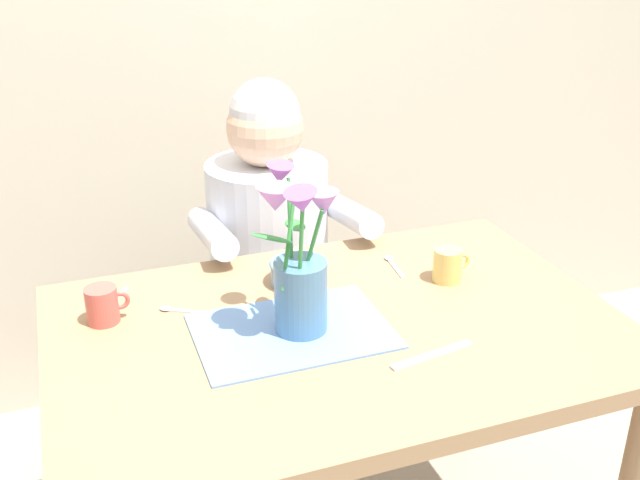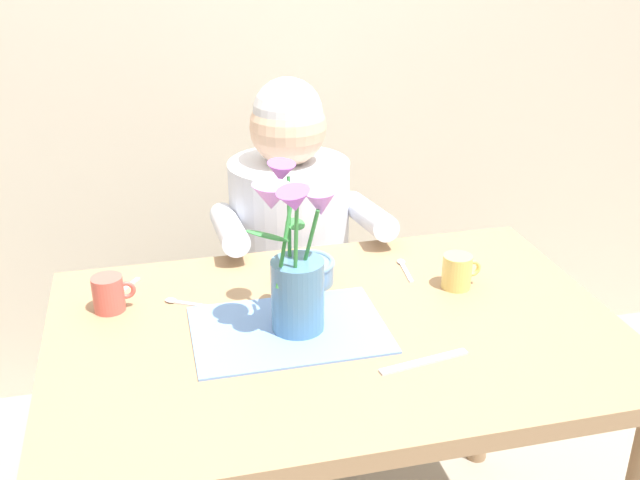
% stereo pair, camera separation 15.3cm
% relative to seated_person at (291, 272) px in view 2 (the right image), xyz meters
% --- Properties ---
extents(wood_panel_backdrop, '(4.00, 0.10, 2.50)m').
position_rel_seated_person_xyz_m(wood_panel_backdrop, '(-0.02, 0.43, 0.69)').
color(wood_panel_backdrop, beige).
rests_on(wood_panel_backdrop, ground_plane).
extents(dining_table, '(1.20, 0.80, 0.74)m').
position_rel_seated_person_xyz_m(dining_table, '(-0.02, -0.62, 0.08)').
color(dining_table, '#9E7A56').
rests_on(dining_table, ground_plane).
extents(seated_person, '(0.45, 0.47, 1.14)m').
position_rel_seated_person_xyz_m(seated_person, '(0.00, 0.00, 0.00)').
color(seated_person, '#4C4C56').
rests_on(seated_person, ground_plane).
extents(striped_placemat, '(0.40, 0.28, 0.00)m').
position_rel_seated_person_xyz_m(striped_placemat, '(-0.13, -0.61, 0.18)').
color(striped_placemat, '#6B93D1').
rests_on(striped_placemat, dining_table).
extents(flower_vase, '(0.19, 0.23, 0.34)m').
position_rel_seated_person_xyz_m(flower_vase, '(-0.11, -0.61, 0.33)').
color(flower_vase, teal).
rests_on(flower_vase, dining_table).
extents(ceramic_bowl, '(0.14, 0.14, 0.06)m').
position_rel_seated_person_xyz_m(ceramic_bowl, '(-0.04, -0.40, 0.21)').
color(ceramic_bowl, '#6689A8').
rests_on(ceramic_bowl, dining_table).
extents(dinner_knife, '(0.19, 0.05, 0.00)m').
position_rel_seated_person_xyz_m(dinner_knife, '(0.10, -0.79, 0.18)').
color(dinner_knife, silver).
rests_on(dinner_knife, dining_table).
extents(tea_cup, '(0.09, 0.07, 0.08)m').
position_rel_seated_person_xyz_m(tea_cup, '(-0.49, -0.43, 0.22)').
color(tea_cup, '#CC564C').
rests_on(tea_cup, dining_table).
extents(ceramic_mug, '(0.09, 0.07, 0.08)m').
position_rel_seated_person_xyz_m(ceramic_mug, '(0.29, -0.51, 0.22)').
color(ceramic_mug, '#E5C666').
rests_on(ceramic_mug, dining_table).
extents(spoon_0, '(0.11, 0.07, 0.01)m').
position_rel_seated_person_xyz_m(spoon_0, '(-0.34, -0.44, 0.18)').
color(spoon_0, silver).
rests_on(spoon_0, dining_table).
extents(spoon_1, '(0.03, 0.12, 0.01)m').
position_rel_seated_person_xyz_m(spoon_1, '(0.20, -0.39, 0.18)').
color(spoon_1, silver).
rests_on(spoon_1, dining_table).
extents(spoon_2, '(0.08, 0.11, 0.01)m').
position_rel_seated_person_xyz_m(spoon_2, '(-0.47, -0.36, 0.18)').
color(spoon_2, silver).
rests_on(spoon_2, dining_table).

